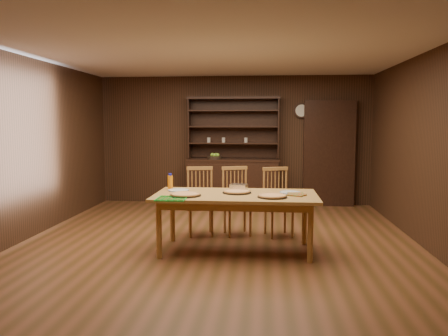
# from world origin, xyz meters

# --- Properties ---
(floor) EXTENTS (6.00, 6.00, 0.00)m
(floor) POSITION_xyz_m (0.00, 0.00, 0.00)
(floor) COLOR brown
(floor) RESTS_ON ground
(room_shell) EXTENTS (6.00, 6.00, 6.00)m
(room_shell) POSITION_xyz_m (0.00, 0.00, 1.58)
(room_shell) COLOR silver
(room_shell) RESTS_ON floor
(china_hutch) EXTENTS (1.84, 0.52, 2.17)m
(china_hutch) POSITION_xyz_m (-0.00, 2.75, 0.60)
(china_hutch) COLOR black
(china_hutch) RESTS_ON floor
(doorway) EXTENTS (1.00, 0.18, 2.10)m
(doorway) POSITION_xyz_m (1.90, 2.90, 1.05)
(doorway) COLOR black
(doorway) RESTS_ON floor
(wall_clock) EXTENTS (0.30, 0.05, 0.30)m
(wall_clock) POSITION_xyz_m (1.35, 2.96, 1.90)
(wall_clock) COLOR black
(wall_clock) RESTS_ON room_shell
(dining_table) EXTENTS (2.08, 1.04, 0.75)m
(dining_table) POSITION_xyz_m (0.26, -0.39, 0.68)
(dining_table) COLOR #AF7B3C
(dining_table) RESTS_ON floor
(chair_left) EXTENTS (0.49, 0.47, 1.01)m
(chair_left) POSITION_xyz_m (-0.32, 0.44, 0.53)
(chair_left) COLOR #B0783C
(chair_left) RESTS_ON floor
(chair_center) EXTENTS (0.52, 0.51, 1.01)m
(chair_center) POSITION_xyz_m (0.21, 0.50, 0.53)
(chair_center) COLOR #B0783C
(chair_center) RESTS_ON floor
(chair_right) EXTENTS (0.52, 0.51, 1.00)m
(chair_right) POSITION_xyz_m (0.82, 0.49, 0.53)
(chair_right) COLOR #B0783C
(chair_right) RESTS_ON floor
(pizza_left) EXTENTS (0.40, 0.40, 0.04)m
(pizza_left) POSITION_xyz_m (-0.36, -0.59, 0.77)
(pizza_left) COLOR black
(pizza_left) RESTS_ON dining_table
(pizza_right) EXTENTS (0.37, 0.37, 0.04)m
(pizza_right) POSITION_xyz_m (0.73, -0.60, 0.77)
(pizza_right) COLOR black
(pizza_right) RESTS_ON dining_table
(pizza_center) EXTENTS (0.38, 0.38, 0.04)m
(pizza_center) POSITION_xyz_m (0.27, -0.31, 0.77)
(pizza_center) COLOR black
(pizza_center) RESTS_ON dining_table
(cooling_rack) EXTENTS (0.45, 0.45, 0.02)m
(cooling_rack) POSITION_xyz_m (-0.48, -0.83, 0.76)
(cooling_rack) COLOR #0CA525
(cooling_rack) RESTS_ON dining_table
(plate_left) EXTENTS (0.28, 0.28, 0.02)m
(plate_left) POSITION_xyz_m (-0.52, -0.20, 0.76)
(plate_left) COLOR white
(plate_left) RESTS_ON dining_table
(plate_right) EXTENTS (0.27, 0.27, 0.02)m
(plate_right) POSITION_xyz_m (0.96, -0.25, 0.76)
(plate_right) COLOR white
(plate_right) RESTS_ON dining_table
(foil_dish) EXTENTS (0.25, 0.20, 0.09)m
(foil_dish) POSITION_xyz_m (0.29, -0.10, 0.79)
(foil_dish) COLOR white
(foil_dish) RESTS_ON dining_table
(juice_bottle) EXTENTS (0.07, 0.07, 0.21)m
(juice_bottle) POSITION_xyz_m (-0.68, -0.01, 0.85)
(juice_bottle) COLOR orange
(juice_bottle) RESTS_ON dining_table
(pot_holder_a) EXTENTS (0.24, 0.24, 0.02)m
(pot_holder_a) POSITION_xyz_m (1.03, -0.38, 0.76)
(pot_holder_a) COLOR #B21A14
(pot_holder_a) RESTS_ON dining_table
(pot_holder_b) EXTENTS (0.27, 0.27, 0.01)m
(pot_holder_b) POSITION_xyz_m (1.03, -0.43, 0.76)
(pot_holder_b) COLOR #B21A14
(pot_holder_b) RESTS_ON dining_table
(fruit_bowl) EXTENTS (0.29, 0.29, 0.12)m
(fruit_bowl) POSITION_xyz_m (-0.36, 2.69, 0.98)
(fruit_bowl) COLOR black
(fruit_bowl) RESTS_ON china_hutch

